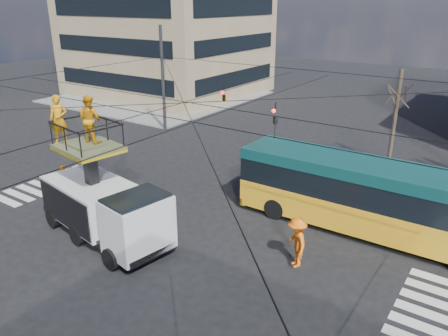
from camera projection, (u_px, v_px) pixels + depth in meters
ground at (188, 234)px, 19.31m from camera, size 120.00×120.00×0.00m
sidewalk_nw at (158, 97)px, 46.53m from camera, size 18.00×18.00×0.12m
crosswalks at (188, 234)px, 19.30m from camera, size 22.40×22.40×0.02m
overhead_network at (190, 139)px, 18.11m from camera, size 24.24×24.24×8.00m
tree_a at (398, 93)px, 25.39m from camera, size 2.00×2.00×6.00m
utility_truck at (103, 195)px, 18.32m from camera, size 7.29×3.57×6.08m
city_bus at (378, 198)px, 18.75m from camera, size 12.45×2.71×3.20m
traffic_cone at (76, 213)px, 20.56m from camera, size 0.36×0.36×0.62m
worker_ground at (63, 183)px, 22.34m from camera, size 0.74×1.19×1.90m
flagger at (296, 242)px, 16.69m from camera, size 1.47×1.49×2.06m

